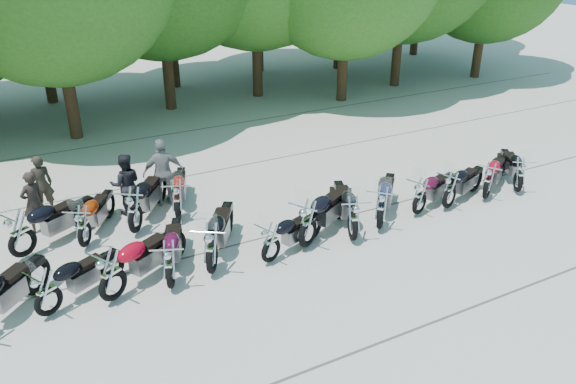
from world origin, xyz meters
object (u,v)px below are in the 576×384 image
motorcycle_2 (111,274)px  rider_3 (41,184)px  motorcycle_10 (450,189)px  motorcycle_12 (520,174)px  motorcycle_6 (308,222)px  rider_0 (33,202)px  motorcycle_9 (420,195)px  motorcycle_14 (83,225)px  motorcycle_4 (211,247)px  motorcycle_16 (177,199)px  motorcycle_3 (170,263)px  motorcycle_7 (353,217)px  motorcycle_11 (489,180)px  motorcycle_8 (381,207)px  rider_2 (163,172)px  motorcycle_1 (47,291)px  motorcycle_13 (20,232)px  motorcycle_5 (271,242)px  rider_1 (126,184)px  motorcycle_15 (134,209)px

motorcycle_2 → rider_3: (-0.77, 4.92, 0.13)m
motorcycle_10 → motorcycle_12: bearing=-113.1°
motorcycle_2 → motorcycle_12: (11.37, -0.13, -0.08)m
motorcycle_6 → rider_0: bearing=25.3°
motorcycle_9 → motorcycle_14: 8.44m
motorcycle_4 → motorcycle_16: bearing=-59.3°
motorcycle_10 → motorcycle_16: bearing=47.0°
motorcycle_3 → motorcycle_7: 4.49m
motorcycle_11 → motorcycle_2: bearing=58.3°
motorcycle_7 → motorcycle_8: (0.94, 0.14, 0.00)m
motorcycle_6 → motorcycle_10: motorcycle_6 is taller
motorcycle_2 → rider_2: size_ratio=1.28×
motorcycle_4 → motorcycle_11: 8.11m
motorcycle_1 → motorcycle_16: bearing=-80.8°
motorcycle_6 → motorcycle_13: size_ratio=1.02×
motorcycle_3 → motorcycle_11: (9.08, 0.03, -0.01)m
motorcycle_7 → motorcycle_5: bearing=20.5°
motorcycle_3 → motorcycle_12: bearing=-157.6°
motorcycle_16 → rider_2: rider_2 is taller
motorcycle_6 → motorcycle_11: size_ratio=1.13×
motorcycle_1 → motorcycle_3: (2.39, -0.19, 0.04)m
motorcycle_10 → motorcycle_14: bearing=54.2°
motorcycle_10 → motorcycle_13: (-10.37, 2.65, 0.07)m
rider_1 → rider_2: bearing=-163.5°
motorcycle_4 → motorcycle_6: (2.39, -0.02, 0.01)m
rider_0 → motorcycle_8: bearing=127.7°
motorcycle_9 → rider_1: bearing=40.8°
motorcycle_5 → rider_2: 4.28m
motorcycle_2 → rider_1: (1.20, 3.82, 0.16)m
motorcycle_4 → motorcycle_15: bearing=-35.0°
motorcycle_10 → motorcycle_2: bearing=69.5°
motorcycle_15 → rider_0: rider_0 is taller
motorcycle_14 → motorcycle_6: bearing=-176.8°
motorcycle_4 → motorcycle_14: 3.35m
motorcycle_9 → rider_3: (-8.72, 4.84, 0.21)m
motorcycle_4 → rider_3: 5.70m
motorcycle_4 → motorcycle_2: bearing=33.4°
motorcycle_2 → motorcycle_8: 6.58m
motorcycle_6 → motorcycle_14: (-4.67, 2.48, -0.09)m
motorcycle_6 → motorcycle_14: motorcycle_6 is taller
motorcycle_15 → rider_3: rider_3 is taller
motorcycle_9 → motorcycle_8: bearing=76.5°
motorcycle_1 → motorcycle_5: size_ratio=1.04×
motorcycle_1 → motorcycle_12: size_ratio=0.99×
motorcycle_13 → motorcycle_6: bearing=-143.5°
motorcycle_13 → rider_3: 2.39m
motorcycle_8 → motorcycle_15: bearing=17.8°
motorcycle_6 → motorcycle_7: 1.15m
motorcycle_15 → rider_3: bearing=-16.8°
motorcycle_14 → rider_0: bearing=-25.7°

